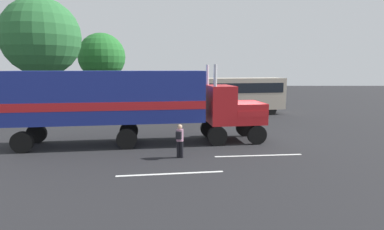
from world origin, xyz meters
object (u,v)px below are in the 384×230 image
semi_truck (128,100)px  person_bystander (179,140)px  parked_bus (225,92)px  tree_center (101,57)px  tree_left (40,37)px

semi_truck → person_bystander: semi_truck is taller
parked_bus → tree_center: 17.96m
person_bystander → tree_left: size_ratio=0.15×
tree_center → semi_truck: bearing=-70.7°
tree_left → tree_center: size_ratio=1.23×
person_bystander → tree_center: size_ratio=0.19×
semi_truck → parked_bus: semi_truck is taller
parked_bus → tree_left: tree_left is taller
parked_bus → semi_truck: bearing=-119.8°
person_bystander → tree_left: (-13.19, 14.55, 6.22)m
person_bystander → tree_left: tree_left is taller
person_bystander → parked_bus: (3.72, 14.39, 1.17)m
parked_bus → tree_center: size_ratio=1.31×
parked_bus → tree_center: (-14.31, 10.22, 3.67)m
tree_center → parked_bus: bearing=-35.5°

